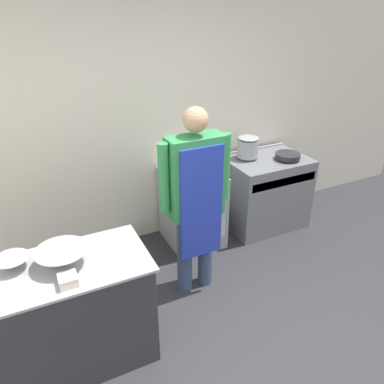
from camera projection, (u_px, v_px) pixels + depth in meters
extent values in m
plane|color=#2D2D33|center=(250.00, 373.00, 2.83)|extent=(14.00, 14.00, 0.00)
cube|color=silver|center=(144.00, 124.00, 3.96)|extent=(8.00, 0.05, 2.70)
cube|color=#2D2D33|center=(64.00, 318.00, 2.74)|extent=(1.23, 0.61, 0.87)
cube|color=#9EA0A8|center=(54.00, 270.00, 2.54)|extent=(1.28, 0.64, 0.02)
cube|color=slate|center=(265.00, 192.00, 4.57)|extent=(0.94, 0.68, 0.87)
cube|color=#9EA0A8|center=(284.00, 181.00, 4.18)|extent=(0.87, 0.03, 0.10)
cube|color=#9EA0A8|center=(252.00, 149.00, 4.63)|extent=(0.94, 0.03, 0.02)
cube|color=#93999E|center=(192.00, 208.00, 4.23)|extent=(0.58, 0.65, 0.86)
cube|color=silver|center=(205.00, 217.00, 3.95)|extent=(0.49, 0.02, 0.60)
cylinder|color=#38476B|center=(184.00, 254.00, 3.49)|extent=(0.14, 0.14, 0.82)
cylinder|color=#38476B|center=(205.00, 248.00, 3.57)|extent=(0.14, 0.14, 0.82)
cube|color=#338C4C|center=(195.00, 177.00, 3.18)|extent=(0.49, 0.22, 0.72)
cube|color=#2338B2|center=(202.00, 205.00, 3.18)|extent=(0.39, 0.02, 1.03)
cylinder|color=#338C4C|center=(164.00, 179.00, 3.05)|extent=(0.09, 0.09, 0.61)
cylinder|color=#338C4C|center=(225.00, 167.00, 3.28)|extent=(0.09, 0.09, 0.61)
sphere|color=tan|center=(196.00, 120.00, 2.96)|extent=(0.21, 0.21, 0.21)
cone|color=#9EA0A8|center=(63.00, 257.00, 2.55)|extent=(0.36, 0.36, 0.12)
cone|color=#9EA0A8|center=(12.00, 263.00, 2.52)|extent=(0.24, 0.24, 0.09)
cube|color=silver|center=(68.00, 280.00, 2.38)|extent=(0.12, 0.12, 0.07)
cylinder|color=#9EA0A8|center=(248.00, 148.00, 4.33)|extent=(0.25, 0.25, 0.21)
ellipsoid|color=#9EA0A8|center=(248.00, 138.00, 4.27)|extent=(0.24, 0.24, 0.04)
cylinder|color=#262628|center=(288.00, 156.00, 4.33)|extent=(0.29, 0.29, 0.06)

